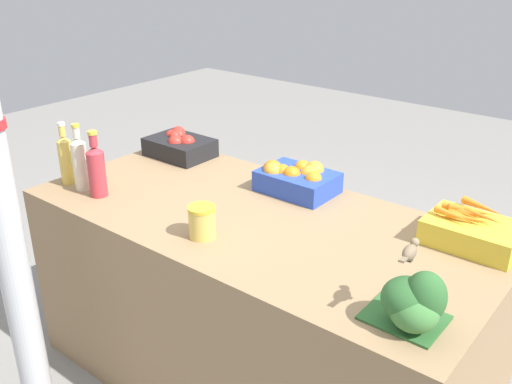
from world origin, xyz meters
TOP-DOWN VIEW (x-y plane):
  - ground_plane at (0.00, 0.00)m, footprint 10.00×10.00m
  - market_table at (0.00, 0.00)m, footprint 1.89×0.89m
  - apple_crate at (-0.73, 0.30)m, footprint 0.32×0.23m
  - orange_crate at (-0.01, 0.29)m, footprint 0.32×0.23m
  - carrot_crate at (0.74, 0.30)m, footprint 0.32×0.24m
  - broccoli_pile at (0.79, -0.29)m, footprint 0.23×0.20m
  - juice_bottle_golden at (-0.86, -0.27)m, footprint 0.06×0.06m
  - juice_bottle_cloudy at (-0.75, -0.27)m, footprint 0.06×0.06m
  - juice_bottle_ruby at (-0.64, -0.27)m, footprint 0.07×0.07m
  - pickle_jar at (-0.04, -0.26)m, footprint 0.10×0.10m
  - sparrow_bird at (0.74, -0.24)m, footprint 0.04×0.14m

SIDE VIEW (x-z plane):
  - ground_plane at x=0.00m, z-range 0.00..0.00m
  - market_table at x=0.00m, z-range 0.00..0.83m
  - carrot_crate at x=0.74m, z-range 0.82..0.95m
  - apple_crate at x=-0.73m, z-range 0.83..0.95m
  - orange_crate at x=-0.01m, z-range 0.83..0.96m
  - pickle_jar at x=-0.04m, z-range 0.84..0.96m
  - broccoli_pile at x=0.79m, z-range 0.83..1.01m
  - juice_bottle_golden at x=-0.86m, z-range 0.81..1.09m
  - juice_bottle_ruby at x=-0.64m, z-range 0.81..1.10m
  - juice_bottle_cloudy at x=-0.75m, z-range 0.81..1.11m
  - sparrow_bird at x=0.74m, z-range 1.02..1.07m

